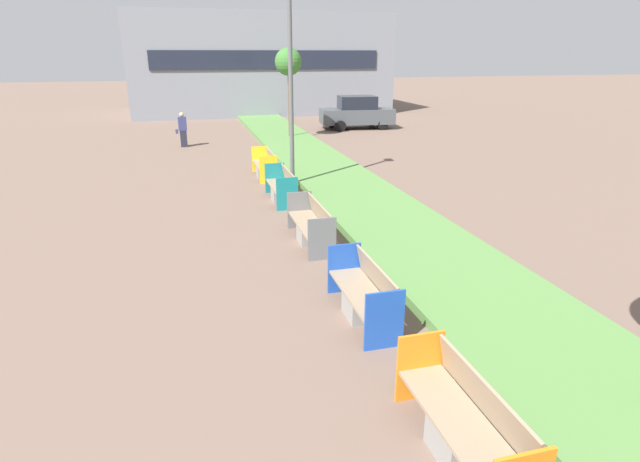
# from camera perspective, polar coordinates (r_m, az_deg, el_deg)

# --- Properties ---
(planter_grass_strip) EXTENTS (2.80, 120.00, 0.18)m
(planter_grass_strip) POSITION_cam_1_polar(r_m,az_deg,el_deg) (11.44, 11.48, -1.74)
(planter_grass_strip) COLOR #568442
(planter_grass_strip) RESTS_ON ground
(building_backdrop) EXTENTS (18.07, 8.18, 6.82)m
(building_backdrop) POSITION_cam_1_polar(r_m,az_deg,el_deg) (39.07, -6.93, 18.42)
(building_backdrop) COLOR gray
(building_backdrop) RESTS_ON ground
(bench_orange_frame) EXTENTS (0.65, 2.05, 0.94)m
(bench_orange_frame) POSITION_cam_1_polar(r_m,az_deg,el_deg) (6.01, 16.01, -20.73)
(bench_orange_frame) COLOR gray
(bench_orange_frame) RESTS_ON ground
(bench_blue_frame) EXTENTS (0.65, 2.01, 0.94)m
(bench_blue_frame) POSITION_cam_1_polar(r_m,az_deg,el_deg) (8.39, 5.05, -7.51)
(bench_blue_frame) COLOR gray
(bench_blue_frame) RESTS_ON ground
(bench_grey_frame) EXTENTS (0.65, 2.21, 0.94)m
(bench_grey_frame) POSITION_cam_1_polar(r_m,az_deg,el_deg) (11.58, -0.98, 0.43)
(bench_grey_frame) COLOR gray
(bench_grey_frame) RESTS_ON ground
(bench_teal_frame) EXTENTS (0.65, 2.01, 0.94)m
(bench_teal_frame) POSITION_cam_1_polar(r_m,az_deg,el_deg) (14.97, -4.37, 4.83)
(bench_teal_frame) COLOR gray
(bench_teal_frame) RESTS_ON ground
(bench_yellow_frame) EXTENTS (0.65, 1.92, 0.94)m
(bench_yellow_frame) POSITION_cam_1_polar(r_m,az_deg,el_deg) (17.99, -6.27, 7.28)
(bench_yellow_frame) COLOR gray
(bench_yellow_frame) RESTS_ON ground
(street_lamp_post) EXTENTS (0.24, 0.44, 6.94)m
(street_lamp_post) POSITION_cam_1_polar(r_m,az_deg,el_deg) (15.95, -3.40, 18.43)
(street_lamp_post) COLOR #56595B
(street_lamp_post) RESTS_ON ground
(sapling_tree_far) EXTENTS (1.32, 1.32, 4.45)m
(sapling_tree_far) POSITION_cam_1_polar(r_m,az_deg,el_deg) (25.77, -3.64, 18.69)
(sapling_tree_far) COLOR brown
(sapling_tree_far) RESTS_ON ground
(pedestrian_walking) EXTENTS (0.53, 0.24, 1.60)m
(pedestrian_walking) POSITION_cam_1_polar(r_m,az_deg,el_deg) (24.65, -15.42, 11.11)
(pedestrian_walking) COLOR #232633
(pedestrian_walking) RESTS_ON ground
(parked_car_distant) EXTENTS (4.37, 2.21, 1.86)m
(parked_car_distant) POSITION_cam_1_polar(r_m,az_deg,el_deg) (29.85, 4.24, 13.33)
(parked_car_distant) COLOR #474C51
(parked_car_distant) RESTS_ON ground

